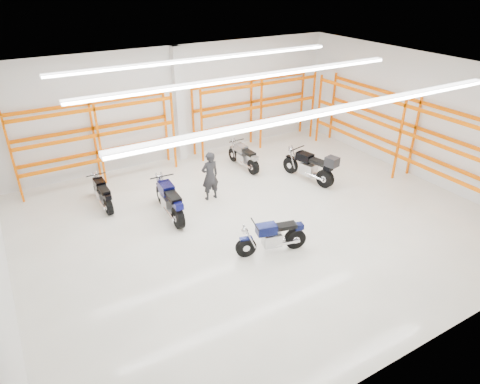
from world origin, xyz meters
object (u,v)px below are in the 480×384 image
motorcycle_back_b (170,202)px  standing_man (210,176)px  motorcycle_back_d (312,167)px  structural_column (179,105)px  motorcycle_back_c (244,157)px  motorcycle_main (274,237)px  motorcycle_back_a (103,194)px

motorcycle_back_b → standing_man: standing_man is taller
motorcycle_back_d → standing_man: standing_man is taller
motorcycle_back_d → structural_column: size_ratio=0.53×
motorcycle_back_c → structural_column: 3.31m
motorcycle_main → motorcycle_back_c: motorcycle_main is taller
motorcycle_back_a → standing_man: size_ratio=1.14×
motorcycle_back_b → standing_man: (1.64, 0.42, 0.32)m
motorcycle_back_b → motorcycle_back_d: motorcycle_back_d is taller
structural_column → standing_man: bearing=-99.0°
motorcycle_back_c → motorcycle_back_d: 2.75m
motorcycle_back_b → motorcycle_back_c: size_ratio=1.16×
motorcycle_back_a → motorcycle_back_b: (1.67, -1.74, 0.09)m
motorcycle_main → structural_column: size_ratio=0.45×
motorcycle_main → motorcycle_back_a: bearing=124.7°
motorcycle_back_a → motorcycle_back_c: bearing=2.4°
motorcycle_back_d → standing_man: size_ratio=1.38×
motorcycle_back_b → motorcycle_back_c: bearing=26.7°
motorcycle_back_d → structural_column: (-3.23, 4.50, 1.66)m
motorcycle_back_b → structural_column: bearing=62.0°
motorcycle_main → motorcycle_back_c: (2.15, 5.21, -0.00)m
motorcycle_back_c → structural_column: size_ratio=0.45×
motorcycle_back_d → motorcycle_main: bearing=-141.5°
motorcycle_back_b → structural_column: (2.23, 4.20, 1.71)m
motorcycle_back_a → motorcycle_back_b: motorcycle_back_b is taller
motorcycle_main → motorcycle_back_b: bearing=118.7°
motorcycle_main → standing_man: size_ratio=1.17×
motorcycle_back_a → motorcycle_back_d: size_ratio=0.82×
motorcycle_back_d → motorcycle_back_b: bearing=176.8°
motorcycle_back_a → motorcycle_main: bearing=-55.3°
motorcycle_back_c → motorcycle_back_b: bearing=-153.3°
motorcycle_back_b → motorcycle_back_d: (5.46, -0.30, 0.05)m
structural_column → motorcycle_back_b: bearing=-118.0°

